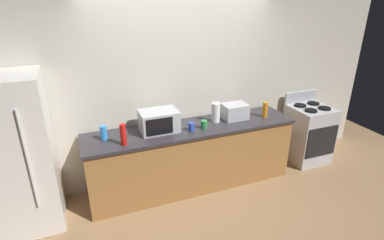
% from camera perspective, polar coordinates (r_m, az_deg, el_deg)
% --- Properties ---
extents(ground_plane, '(8.00, 8.00, 0.00)m').
position_cam_1_polar(ground_plane, '(4.20, 2.08, -14.71)').
color(ground_plane, '#93704C').
extents(back_wall, '(6.40, 0.10, 2.70)m').
position_cam_1_polar(back_wall, '(4.26, -2.04, 6.35)').
color(back_wall, beige).
rests_on(back_wall, ground_plane).
extents(counter_run, '(2.84, 0.64, 0.90)m').
position_cam_1_polar(counter_run, '(4.25, -0.00, -6.82)').
color(counter_run, '#9E6B38').
rests_on(counter_run, ground_plane).
extents(refrigerator, '(0.72, 0.73, 1.80)m').
position_cam_1_polar(refrigerator, '(3.88, -29.60, -5.69)').
color(refrigerator, white).
rests_on(refrigerator, ground_plane).
extents(stove_range, '(0.60, 0.61, 1.08)m').
position_cam_1_polar(stove_range, '(5.24, 20.80, -2.31)').
color(stove_range, '#B7BABF').
rests_on(stove_range, ground_plane).
extents(microwave, '(0.48, 0.35, 0.27)m').
position_cam_1_polar(microwave, '(3.91, -6.17, -0.18)').
color(microwave, '#B7BABF').
rests_on(microwave, counter_run).
extents(toaster_oven, '(0.34, 0.26, 0.21)m').
position_cam_1_polar(toaster_oven, '(4.33, 7.97, 1.61)').
color(toaster_oven, '#B7BABF').
rests_on(toaster_oven, counter_run).
extents(paper_towel_roll, '(0.12, 0.12, 0.27)m').
position_cam_1_polar(paper_towel_roll, '(4.18, 4.43, 1.41)').
color(paper_towel_roll, white).
rests_on(paper_towel_roll, counter_run).
extents(bottle_spray_cleaner, '(0.08, 0.08, 0.18)m').
position_cam_1_polar(bottle_spray_cleaner, '(3.82, -16.12, -2.35)').
color(bottle_spray_cleaner, '#338CE5').
rests_on(bottle_spray_cleaner, counter_run).
extents(bottle_dish_soap, '(0.07, 0.07, 0.22)m').
position_cam_1_polar(bottle_dish_soap, '(4.47, 13.44, 1.90)').
color(bottle_dish_soap, orange).
rests_on(bottle_dish_soap, counter_run).
extents(bottle_hot_sauce, '(0.07, 0.07, 0.26)m').
position_cam_1_polar(bottle_hot_sauce, '(3.63, -12.69, -2.67)').
color(bottle_hot_sauce, red).
rests_on(bottle_hot_sauce, counter_run).
extents(mug_blue, '(0.08, 0.08, 0.11)m').
position_cam_1_polar(mug_blue, '(3.93, -0.12, -1.26)').
color(mug_blue, '#2D4CB2').
rests_on(mug_blue, counter_run).
extents(mug_green, '(0.09, 0.09, 0.11)m').
position_cam_1_polar(mug_green, '(3.99, 2.24, -0.84)').
color(mug_green, '#2D8C47').
rests_on(mug_green, counter_run).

